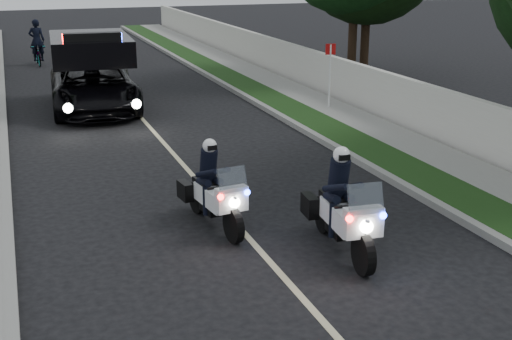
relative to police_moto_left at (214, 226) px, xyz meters
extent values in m
plane|color=black|center=(0.42, -2.17, 0.00)|extent=(120.00, 120.00, 0.00)
cube|color=gray|center=(4.52, 7.83, 0.07)|extent=(0.20, 60.00, 0.15)
cube|color=#193814|center=(5.22, 7.83, 0.08)|extent=(1.20, 60.00, 0.16)
cube|color=gray|center=(6.52, 7.83, 0.08)|extent=(1.40, 60.00, 0.16)
cube|color=beige|center=(7.52, 7.83, 0.75)|extent=(0.22, 60.00, 1.50)
cube|color=gray|center=(-3.68, 7.83, 0.07)|extent=(0.20, 60.00, 0.15)
cube|color=#BFB78C|center=(0.42, 7.83, 0.00)|extent=(0.12, 50.00, 0.01)
imported|color=black|center=(-0.79, 11.13, 0.00)|extent=(3.02, 5.97, 2.83)
imported|color=black|center=(-2.01, 21.82, 0.00)|extent=(0.70, 1.84, 0.95)
imported|color=black|center=(-2.01, 21.82, 0.00)|extent=(0.75, 0.55, 1.93)
camera|label=1|loc=(-3.34, -11.38, 4.89)|focal=47.20mm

